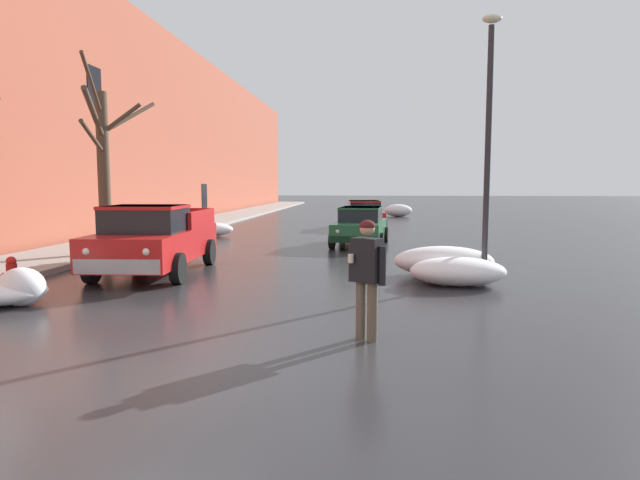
{
  "coord_description": "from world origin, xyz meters",
  "views": [
    {
      "loc": [
        2.77,
        -6.3,
        2.28
      ],
      "look_at": [
        1.42,
        7.81,
        0.81
      ],
      "focal_mm": 30.44,
      "sensor_mm": 36.0,
      "label": 1
    }
  ],
  "objects": [
    {
      "name": "snow_bank_along_right_kerb",
      "position": [
        -4.64,
        10.38,
        0.33
      ],
      "size": [
        3.18,
        1.37,
        0.66
      ],
      "color": "white",
      "rests_on": "ground"
    },
    {
      "name": "fire_hydrant",
      "position": [
        -5.03,
        4.66,
        0.36
      ],
      "size": [
        0.42,
        0.22,
        0.71
      ],
      "color": "red",
      "rests_on": "ground"
    },
    {
      "name": "snow_bank_near_corner_right",
      "position": [
        4.58,
        7.21,
        0.36
      ],
      "size": [
        2.45,
        1.25,
        0.74
      ],
      "color": "white",
      "rests_on": "ground"
    },
    {
      "name": "left_sidewalk_slab",
      "position": [
        -6.73,
        18.0,
        0.08
      ],
      "size": [
        2.98,
        80.0,
        0.16
      ],
      "primitive_type": "cube",
      "color": "gray",
      "rests_on": "ground"
    },
    {
      "name": "sedan_red_parked_kerbside_mid",
      "position": [
        2.38,
        21.53,
        0.75
      ],
      "size": [
        2.25,
        4.33,
        1.42
      ],
      "color": "red",
      "rests_on": "ground"
    },
    {
      "name": "ground_plane",
      "position": [
        0.0,
        0.0,
        0.0
      ],
      "size": [
        200.0,
        200.0,
        0.0
      ],
      "primitive_type": "plane",
      "color": "#2B2B2D"
    },
    {
      "name": "snow_bank_along_left_kerb",
      "position": [
        4.6,
        31.89,
        0.42
      ],
      "size": [
        1.91,
        1.33,
        0.86
      ],
      "color": "white",
      "rests_on": "ground"
    },
    {
      "name": "bare_tree_second_along_sidewalk",
      "position": [
        -5.27,
        9.43,
        2.88
      ],
      "size": [
        1.4,
        4.21,
        5.79
      ],
      "color": "#4C3D2D",
      "rests_on": "ground"
    },
    {
      "name": "pedestrian_with_coffee",
      "position": [
        2.7,
        1.49,
        1.04
      ],
      "size": [
        0.59,
        0.45,
        1.76
      ],
      "color": "brown",
      "rests_on": "ground"
    },
    {
      "name": "street_lamp_post",
      "position": [
        5.46,
        6.83,
        3.42
      ],
      "size": [
        0.44,
        0.24,
        6.13
      ],
      "color": "#28282D",
      "rests_on": "ground"
    },
    {
      "name": "snow_bank_far_right_pile",
      "position": [
        4.68,
        5.95,
        0.31
      ],
      "size": [
        2.13,
        1.26,
        0.64
      ],
      "color": "white",
      "rests_on": "ground"
    },
    {
      "name": "brick_townhouse_facade",
      "position": [
        -8.72,
        18.0,
        5.3
      ],
      "size": [
        0.63,
        80.0,
        10.61
      ],
      "color": "#9E4C38",
      "rests_on": "ground"
    },
    {
      "name": "sedan_green_parked_kerbside_close",
      "position": [
        2.35,
        13.83,
        0.75
      ],
      "size": [
        2.17,
        4.22,
        1.42
      ],
      "color": "#1E5633",
      "rests_on": "ground"
    },
    {
      "name": "snow_bank_mid_block_left",
      "position": [
        -4.41,
        16.64,
        0.3
      ],
      "size": [
        2.3,
        1.19,
        0.62
      ],
      "color": "white",
      "rests_on": "ground"
    },
    {
      "name": "pickup_truck_red_approaching_near_lane",
      "position": [
        -2.71,
        6.87,
        0.88
      ],
      "size": [
        2.44,
        5.13,
        1.76
      ],
      "color": "red",
      "rests_on": "ground"
    }
  ]
}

